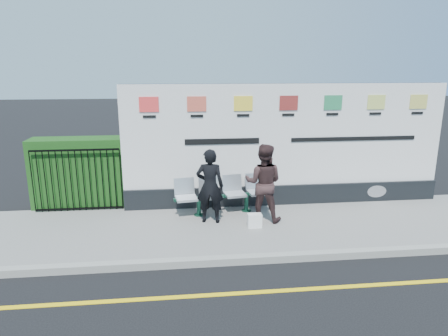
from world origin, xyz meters
The scene contains 12 objects.
ground centered at (0.00, 0.00, 0.00)m, with size 80.00×80.00×0.00m, color black.
pavement centered at (0.00, 2.50, 0.06)m, with size 14.00×3.00×0.12m, color slate.
kerb centered at (0.00, 1.00, 0.07)m, with size 14.00×0.18×0.14m, color gray.
yellow_line centered at (0.00, 0.00, 0.00)m, with size 14.00×0.10×0.01m, color yellow.
billboard centered at (0.50, 3.85, 1.42)m, with size 8.00×0.30×3.00m.
hedge centered at (-4.58, 4.30, 0.97)m, with size 2.35×0.70×1.70m, color #1A4815.
railing centered at (-4.58, 3.85, 0.89)m, with size 2.05×0.06×1.54m, color black, non-canonical shape.
bench centered at (-1.14, 3.30, 0.36)m, with size 2.23×0.58×0.48m, color silver, non-canonical shape.
woman_left centered at (-1.48, 2.79, 0.96)m, with size 0.61×0.40×1.68m, color black.
woman_right centered at (-0.28, 2.78, 1.00)m, with size 0.86×0.67×1.76m, color #372323.
handbag_brown centered at (-1.43, 3.26, 0.70)m, with size 0.26×0.11×0.21m, color black.
carrier_bag_white centered at (-0.55, 2.37, 0.27)m, with size 0.30×0.18×0.30m, color white.
Camera 1 is at (-2.11, -5.61, 3.54)m, focal length 32.00 mm.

